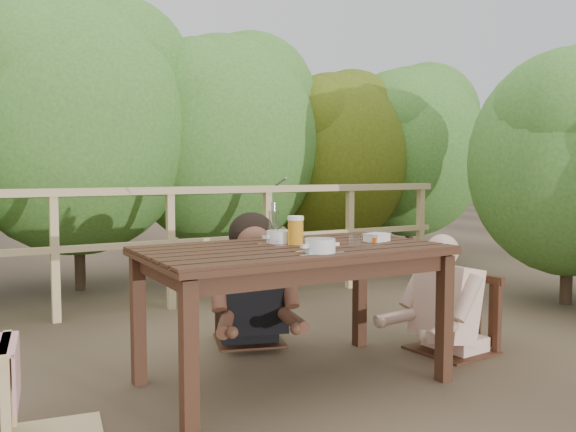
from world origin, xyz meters
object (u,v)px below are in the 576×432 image
diner_right (457,254)px  bottle (274,224)px  chair_far (249,276)px  butter_tub (377,239)px  chair_left (52,344)px  chair_right (453,280)px  woman (248,242)px  soup_near (320,247)px  beer_glass (296,232)px  tumbler (355,242)px  table (293,316)px  bread_roll (320,248)px  soup_far (280,238)px

diner_right → bottle: (-1.21, 0.18, 0.23)m
chair_far → butter_tub: (0.38, -0.87, 0.32)m
chair_left → bottle: (1.21, 0.27, 0.43)m
chair_right → woman: 1.34m
soup_near → chair_right: bearing=13.4°
chair_left → butter_tub: (1.75, 0.05, 0.34)m
soup_near → chair_far: bearing=82.2°
beer_glass → diner_right: bearing=-3.3°
chair_left → butter_tub: 1.79m
woman → diner_right: woman is taller
soup_near → beer_glass: size_ratio=1.49×
beer_glass → tumbler: 0.33m
table → bottle: (-0.02, 0.17, 0.48)m
chair_far → beer_glass: (-0.09, -0.76, 0.37)m
chair_far → bottle: size_ratio=3.66×
table → tumbler: (0.27, -0.19, 0.40)m
table → soup_near: size_ratio=6.22×
bread_roll → beer_glass: 0.36m
chair_left → tumbler: chair_left is taller
table → soup_far: size_ratio=6.36×
bottle → soup_far: bearing=-12.0°
woman → soup_far: size_ratio=5.38×
soup_far → chair_far: bearing=79.0°
soup_near → tumbler: 0.30m
bread_roll → tumbler: bearing=20.0°
chair_left → woman: 1.68m
bottle → diner_right: bearing=-8.6°
chair_left → beer_glass: (1.28, 0.15, 0.40)m
tumbler → butter_tub: size_ratio=0.56×
chair_right → soup_far: 1.20m
chair_right → beer_glass: 1.17m
chair_right → soup_far: bearing=-103.4°
chair_left → bread_roll: bearing=-91.3°
woman → soup_near: woman is taller
chair_far → tumbler: 1.07m
tumbler → bottle: bearing=128.4°
bottle → woman: bearing=76.5°
butter_tub → table: bearing=155.5°
chair_right → woman: woman is taller
bread_roll → chair_left: bearing=170.6°
chair_right → woman: (-1.02, 0.85, 0.21)m
chair_right → tumbler: 0.96m
diner_right → bottle: 1.25m
chair_far → diner_right: diner_right is taller
chair_right → bottle: bottle is taller
woman → butter_tub: woman is taller
soup_near → bread_roll: (-0.01, -0.01, -0.00)m
bottle → soup_near: bearing=-89.0°
bottle → butter_tub: 0.59m
beer_glass → bottle: (-0.07, 0.12, 0.04)m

